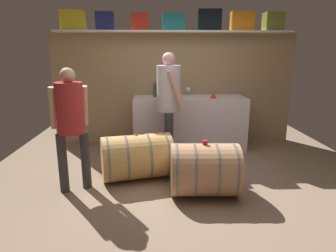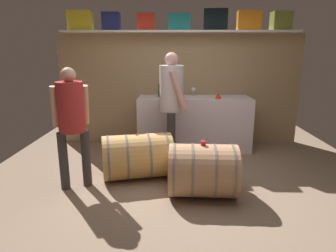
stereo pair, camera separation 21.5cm
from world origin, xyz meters
name	(u,v)px [view 1 (the left image)]	position (x,y,z in m)	size (l,w,h in m)	color
ground_plane	(180,174)	(0.00, 0.52, -0.01)	(5.65, 7.37, 0.02)	#876F5A
back_wall_panel	(174,90)	(0.00, 2.08, 1.01)	(4.45, 0.10, 2.03)	#A2875F
high_shelf_board	(174,32)	(0.00, 1.93, 2.05)	(4.10, 0.40, 0.03)	white
toolcase_yellow	(73,20)	(-1.73, 1.93, 2.23)	(0.40, 0.25, 0.33)	yellow
toolcase_navy	(105,21)	(-1.19, 1.93, 2.21)	(0.29, 0.28, 0.30)	navy
toolcase_red	(140,22)	(-0.59, 1.93, 2.20)	(0.30, 0.22, 0.28)	red
toolcase_teal	(173,22)	(-0.02, 1.93, 2.20)	(0.38, 0.29, 0.28)	#187577
toolcase_black	(209,20)	(0.61, 1.93, 2.24)	(0.40, 0.22, 0.36)	black
toolcase_orange	(242,21)	(1.18, 1.93, 2.22)	(0.39, 0.24, 0.33)	orange
toolcase_olive	(273,22)	(1.73, 1.93, 2.22)	(0.31, 0.27, 0.31)	olive
work_cabinet	(189,123)	(0.26, 1.69, 0.47)	(1.96, 0.67, 0.93)	white
wine_bottle_green	(155,90)	(-0.35, 1.73, 1.06)	(0.07, 0.07, 0.28)	#2E522A
wine_bottle_clear	(160,88)	(-0.25, 1.91, 1.07)	(0.07, 0.07, 0.31)	#B5C6B9
wine_glass	(188,89)	(0.25, 1.89, 1.04)	(0.08, 0.08, 0.15)	white
red_funnel	(213,95)	(0.65, 1.52, 0.99)	(0.11, 0.11, 0.11)	red
wine_barrel_near	(204,170)	(0.24, -0.14, 0.32)	(0.83, 0.67, 0.65)	tan
wine_barrel_far	(137,157)	(-0.61, 0.38, 0.31)	(1.05, 0.81, 0.63)	tan
tasting_cup	(205,142)	(0.23, -0.14, 0.67)	(0.06, 0.06, 0.04)	red
winemaker_pouring	(169,97)	(-0.14, 0.99, 1.04)	(0.41, 0.50, 1.70)	#333433
visitor_tasting	(71,117)	(-1.37, 0.07, 0.94)	(0.48, 0.42, 1.53)	#333234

